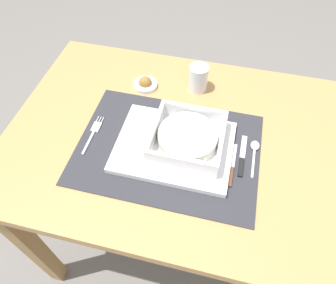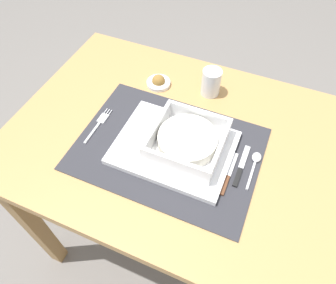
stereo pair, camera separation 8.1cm
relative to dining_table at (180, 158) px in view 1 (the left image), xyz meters
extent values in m
plane|color=slate|center=(0.00, 0.00, -0.61)|extent=(6.00, 6.00, 0.00)
cube|color=#B2844C|center=(0.00, 0.00, 0.09)|extent=(0.98, 0.68, 0.03)
cube|color=olive|center=(-0.44, -0.29, -0.27)|extent=(0.05, 0.05, 0.68)
cube|color=olive|center=(-0.44, 0.29, -0.27)|extent=(0.05, 0.05, 0.68)
cube|color=olive|center=(0.44, 0.29, -0.27)|extent=(0.05, 0.05, 0.68)
cube|color=#2D2D33|center=(-0.03, -0.05, 0.11)|extent=(0.48, 0.35, 0.00)
cube|color=white|center=(-0.01, -0.05, 0.12)|extent=(0.31, 0.23, 0.02)
cube|color=white|center=(0.02, -0.04, 0.13)|extent=(0.18, 0.18, 0.01)
cube|color=white|center=(-0.06, -0.04, 0.16)|extent=(0.01, 0.18, 0.05)
cube|color=white|center=(0.11, -0.04, 0.16)|extent=(0.01, 0.18, 0.05)
cube|color=white|center=(0.02, -0.12, 0.16)|extent=(0.16, 0.01, 0.05)
cube|color=white|center=(0.02, 0.05, 0.16)|extent=(0.16, 0.01, 0.05)
cylinder|color=silver|center=(0.02, -0.04, 0.15)|extent=(0.15, 0.15, 0.03)
cube|color=silver|center=(-0.24, -0.09, 0.11)|extent=(0.01, 0.08, 0.00)
cube|color=silver|center=(-0.24, -0.03, 0.11)|extent=(0.02, 0.04, 0.00)
cylinder|color=silver|center=(-0.25, 0.00, 0.11)|extent=(0.00, 0.02, 0.00)
cylinder|color=silver|center=(-0.24, 0.00, 0.11)|extent=(0.00, 0.02, 0.00)
cylinder|color=silver|center=(-0.23, 0.00, 0.11)|extent=(0.00, 0.02, 0.00)
cube|color=silver|center=(0.20, -0.05, 0.11)|extent=(0.01, 0.09, 0.00)
ellipsoid|color=silver|center=(0.20, 0.01, 0.11)|extent=(0.02, 0.03, 0.01)
cube|color=black|center=(0.17, -0.07, 0.11)|extent=(0.01, 0.05, 0.01)
cube|color=silver|center=(0.17, 0.00, 0.11)|extent=(0.01, 0.07, 0.00)
cube|color=#59331E|center=(0.15, -0.10, 0.11)|extent=(0.01, 0.06, 0.01)
cube|color=silver|center=(0.15, -0.04, 0.11)|extent=(0.01, 0.08, 0.00)
cylinder|color=white|center=(0.01, 0.20, 0.15)|extent=(0.06, 0.06, 0.08)
cylinder|color=#338C3F|center=(0.01, 0.20, 0.13)|extent=(0.05, 0.05, 0.05)
cylinder|color=white|center=(-0.15, 0.17, 0.11)|extent=(0.07, 0.07, 0.01)
sphere|color=olive|center=(-0.15, 0.17, 0.12)|extent=(0.04, 0.04, 0.04)
camera|label=1|loc=(0.09, -0.53, 0.78)|focal=33.32mm
camera|label=2|loc=(0.17, -0.51, 0.78)|focal=33.32mm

